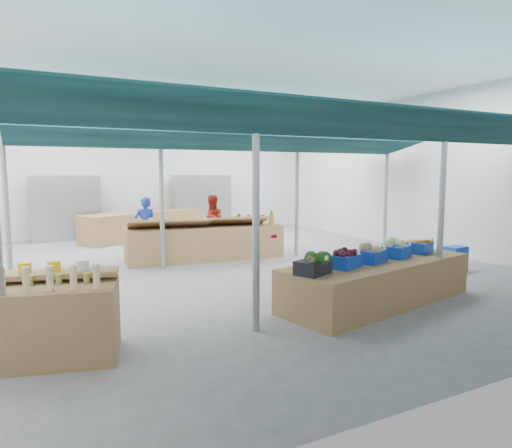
# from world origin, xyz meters

# --- Properties ---
(floor) EXTENTS (13.00, 13.00, 0.00)m
(floor) POSITION_xyz_m (0.00, 0.00, 0.00)
(floor) COLOR slate
(floor) RESTS_ON ground
(hall) EXTENTS (13.00, 13.00, 13.00)m
(hall) POSITION_xyz_m (0.00, 1.44, 2.65)
(hall) COLOR silver
(hall) RESTS_ON ground
(pole_grid) EXTENTS (10.00, 4.60, 3.00)m
(pole_grid) POSITION_xyz_m (0.75, -1.75, 1.81)
(pole_grid) COLOR gray
(pole_grid) RESTS_ON floor
(awnings) EXTENTS (9.50, 7.08, 0.30)m
(awnings) POSITION_xyz_m (0.75, -1.75, 2.78)
(awnings) COLOR black
(awnings) RESTS_ON pole_grid
(back_shelving_left) EXTENTS (2.00, 0.50, 2.00)m
(back_shelving_left) POSITION_xyz_m (-2.50, 6.00, 1.00)
(back_shelving_left) COLOR #B23F33
(back_shelving_left) RESTS_ON floor
(back_shelving_right) EXTENTS (2.00, 0.50, 2.00)m
(back_shelving_right) POSITION_xyz_m (2.00, 6.00, 1.00)
(back_shelving_right) COLOR #B23F33
(back_shelving_right) RESTS_ON floor
(bottle_shelf) EXTENTS (2.11, 1.57, 1.14)m
(bottle_shelf) POSITION_xyz_m (-3.74, -3.67, 0.47)
(bottle_shelf) COLOR brown
(bottle_shelf) RESTS_ON floor
(veg_counter) EXTENTS (3.76, 1.90, 0.70)m
(veg_counter) POSITION_xyz_m (1.39, -3.74, 0.35)
(veg_counter) COLOR brown
(veg_counter) RESTS_ON floor
(fruit_counter) EXTENTS (3.87, 1.28, 0.81)m
(fruit_counter) POSITION_xyz_m (0.23, 1.05, 0.41)
(fruit_counter) COLOR brown
(fruit_counter) RESTS_ON floor
(far_counter) EXTENTS (4.82, 2.93, 0.88)m
(far_counter) POSITION_xyz_m (0.04, 5.39, 0.44)
(far_counter) COLOR brown
(far_counter) RESTS_ON floor
(crate_stack) EXTENTS (0.49, 0.36, 0.55)m
(crate_stack) POSITION_xyz_m (4.50, -2.72, 0.28)
(crate_stack) COLOR #0E359F
(crate_stack) RESTS_ON floor
(vendor_left) EXTENTS (0.59, 0.42, 1.52)m
(vendor_left) POSITION_xyz_m (-0.97, 2.15, 0.76)
(vendor_left) COLOR #1A36AD
(vendor_left) RESTS_ON floor
(vendor_right) EXTENTS (0.79, 0.65, 1.52)m
(vendor_right) POSITION_xyz_m (0.83, 2.15, 0.76)
(vendor_right) COLOR maroon
(vendor_right) RESTS_ON floor
(crate_broccoli) EXTENTS (0.60, 0.52, 0.35)m
(crate_broccoli) POSITION_xyz_m (-0.12, -4.06, 0.86)
(crate_broccoli) COLOR black
(crate_broccoli) RESTS_ON veg_counter
(crate_beets) EXTENTS (0.60, 0.52, 0.29)m
(crate_beets) POSITION_xyz_m (0.56, -3.91, 0.83)
(crate_beets) COLOR #0E359F
(crate_beets) RESTS_ON veg_counter
(crate_celeriac) EXTENTS (0.60, 0.52, 0.31)m
(crate_celeriac) POSITION_xyz_m (1.20, -3.78, 0.84)
(crate_celeriac) COLOR #0E359F
(crate_celeriac) RESTS_ON veg_counter
(crate_cabbage) EXTENTS (0.60, 0.52, 0.35)m
(crate_cabbage) POSITION_xyz_m (1.88, -3.64, 0.86)
(crate_cabbage) COLOR #0E359F
(crate_cabbage) RESTS_ON veg_counter
(crate_carrots) EXTENTS (0.60, 0.52, 0.29)m
(crate_carrots) POSITION_xyz_m (2.57, -3.50, 0.81)
(crate_carrots) COLOR #0E359F
(crate_carrots) RESTS_ON veg_counter
(sparrow) EXTENTS (0.12, 0.09, 0.11)m
(sparrow) POSITION_xyz_m (-0.25, -4.21, 0.95)
(sparrow) COLOR brown
(sparrow) RESTS_ON crate_broccoli
(pole_ribbon) EXTENTS (0.12, 0.12, 0.28)m
(pole_ribbon) POSITION_xyz_m (-0.12, -2.93, 1.08)
(pole_ribbon) COLOR #B80C29
(pole_ribbon) RESTS_ON pole_grid
(apple_heap_yellow) EXTENTS (2.00, 1.06, 0.27)m
(apple_heap_yellow) POSITION_xyz_m (-0.68, 1.05, 0.98)
(apple_heap_yellow) COLOR #997247
(apple_heap_yellow) RESTS_ON fruit_counter
(apple_heap_red) EXTENTS (1.61, 0.98, 0.27)m
(apple_heap_red) POSITION_xyz_m (0.98, 0.89, 0.98)
(apple_heap_red) COLOR #997247
(apple_heap_red) RESTS_ON fruit_counter
(pineapple) EXTENTS (0.14, 0.14, 0.39)m
(pineapple) POSITION_xyz_m (1.93, 0.79, 1.00)
(pineapple) COLOR #8C6019
(pineapple) RESTS_ON fruit_counter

